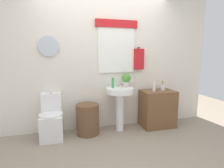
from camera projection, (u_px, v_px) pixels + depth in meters
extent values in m
plane|color=gray|center=(121.00, 156.00, 2.51)|extent=(8.00, 8.00, 0.00)
cube|color=silver|center=(103.00, 61.00, 3.40)|extent=(4.40, 0.10, 2.60)
cube|color=white|center=(116.00, 50.00, 3.36)|extent=(0.70, 0.03, 0.84)
cube|color=red|center=(117.00, 24.00, 3.27)|extent=(0.80, 0.04, 0.14)
cylinder|color=silver|center=(49.00, 46.00, 3.04)|extent=(0.35, 0.03, 0.35)
cylinder|color=black|center=(139.00, 48.00, 3.46)|extent=(0.02, 0.06, 0.02)
cube|color=red|center=(139.00, 59.00, 3.47)|extent=(0.20, 0.05, 0.40)
cube|color=white|center=(52.00, 126.00, 3.04)|extent=(0.36, 0.50, 0.42)
cylinder|color=white|center=(51.00, 115.00, 2.94)|extent=(0.38, 0.38, 0.03)
cube|color=white|center=(51.00, 102.00, 3.14)|extent=(0.34, 0.18, 0.33)
cylinder|color=silver|center=(51.00, 92.00, 3.11)|extent=(0.04, 0.04, 0.02)
cylinder|color=brown|center=(88.00, 119.00, 3.18)|extent=(0.41, 0.41, 0.54)
cylinder|color=white|center=(120.00, 112.00, 3.32)|extent=(0.15, 0.15, 0.71)
cylinder|color=white|center=(120.00, 91.00, 3.26)|extent=(0.51, 0.51, 0.10)
cylinder|color=silver|center=(118.00, 84.00, 3.36)|extent=(0.03, 0.03, 0.10)
cube|color=brown|center=(157.00, 108.00, 3.52)|extent=(0.64, 0.44, 0.72)
cylinder|color=green|center=(113.00, 83.00, 3.25)|extent=(0.05, 0.05, 0.19)
cylinder|color=beige|center=(126.00, 84.00, 3.33)|extent=(0.11, 0.11, 0.10)
sphere|color=#4C8E38|center=(126.00, 78.00, 3.32)|extent=(0.17, 0.17, 0.17)
cylinder|color=white|center=(154.00, 87.00, 3.38)|extent=(0.05, 0.05, 0.19)
cylinder|color=silver|center=(163.00, 88.00, 3.50)|extent=(0.08, 0.08, 0.10)
cylinder|color=yellow|center=(164.00, 85.00, 3.50)|extent=(0.02, 0.03, 0.18)
cylinder|color=red|center=(162.00, 85.00, 3.51)|extent=(0.04, 0.03, 0.18)
cylinder|color=green|center=(163.00, 86.00, 3.48)|extent=(0.03, 0.03, 0.18)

